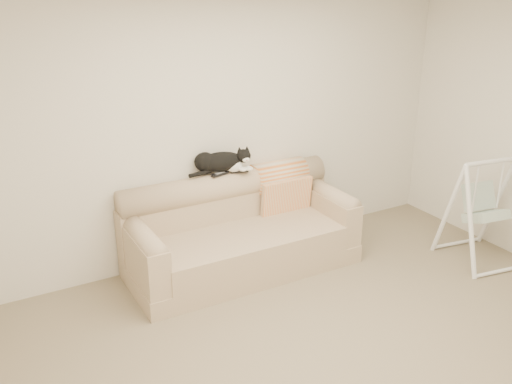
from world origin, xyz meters
TOP-DOWN VIEW (x-y plane):
  - ground_plane at (0.00, 0.00)m, footprint 5.00×5.00m
  - room_shell at (0.00, 0.00)m, footprint 5.04×4.04m
  - sofa at (-0.09, 1.62)m, footprint 2.20×0.93m
  - remote_a at (-0.17, 1.83)m, footprint 0.19×0.09m
  - remote_b at (0.03, 1.82)m, footprint 0.18×0.10m
  - tuxedo_cat at (-0.14, 1.87)m, footprint 0.64×0.33m
  - throw_blanket at (0.50, 1.84)m, footprint 0.57×0.38m
  - baby_swing at (2.08, 0.57)m, footprint 0.74×0.78m

SIDE VIEW (x-z plane):
  - ground_plane at x=0.00m, z-range 0.00..0.00m
  - sofa at x=-0.09m, z-range -0.10..0.80m
  - baby_swing at x=2.08m, z-range 0.00..1.06m
  - throw_blanket at x=0.50m, z-range 0.44..1.01m
  - remote_b at x=0.03m, z-range 0.90..0.92m
  - remote_a at x=-0.17m, z-range 0.90..0.92m
  - tuxedo_cat at x=-0.14m, z-range 0.89..1.14m
  - room_shell at x=0.00m, z-range 0.23..2.83m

